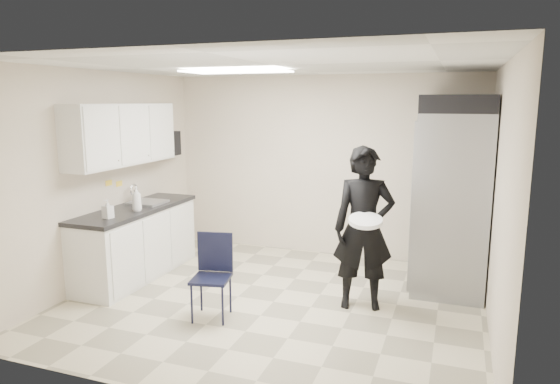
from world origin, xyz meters
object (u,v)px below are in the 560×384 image
at_px(commercial_fridge, 452,201).
at_px(man_tuxedo, 364,228).
at_px(folding_chair, 211,279).
at_px(lower_counter, 137,244).

relative_size(commercial_fridge, man_tuxedo, 1.19).
relative_size(folding_chair, man_tuxedo, 0.48).
relative_size(lower_counter, man_tuxedo, 1.07).
bearing_deg(man_tuxedo, commercial_fridge, 36.82).
height_order(lower_counter, man_tuxedo, man_tuxedo).
distance_m(commercial_fridge, folding_chair, 3.03).
bearing_deg(folding_chair, man_tuxedo, 18.83).
bearing_deg(folding_chair, commercial_fridge, 27.93).
height_order(lower_counter, commercial_fridge, commercial_fridge).
height_order(commercial_fridge, folding_chair, commercial_fridge).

